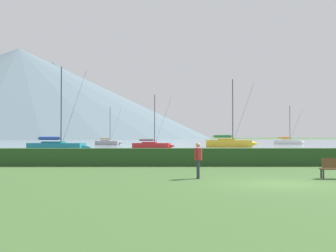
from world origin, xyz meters
The scene contains 11 objects.
ground_plane centered at (0.00, 0.00, 0.00)m, with size 1000.00×1000.00×0.00m, color #3D602D.
harbor_water centered at (0.00, 137.00, 0.00)m, with size 320.00×246.00×0.00m, color #8499A8.
hedge_line centered at (0.00, 11.00, 0.58)m, with size 80.00×1.20×1.15m, color #284C23.
sailboat_slip_1 centered at (-17.39, 80.79, 0.55)m, with size 6.66×3.95×8.51m.
sailboat_slip_3 centered at (-18.21, 37.34, 0.67)m, with size 8.17×3.35×10.71m.
sailboat_slip_4 centered at (25.15, 87.96, 0.62)m, with size 7.63×3.37×9.28m.
sailboat_slip_6 centered at (-6.64, 49.57, 0.55)m, with size 6.71×3.14×8.38m.
sailboat_slip_8 centered at (6.89, 60.16, 0.78)m, with size 9.44×3.84×12.13m.
person_seated_viewer centered at (-3.14, 2.26, 0.97)m, with size 0.36×0.57×1.65m.
distant_hill_central_peak centered at (-124.87, 341.50, 37.11)m, with size 316.67×316.67×74.22m, color slate.
distant_hill_east_ridge centered at (-102.29, 363.92, 33.15)m, with size 226.81×226.81×66.30m, color #4C6070.
Camera 1 is at (-4.66, -17.84, 1.95)m, focal length 46.85 mm.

